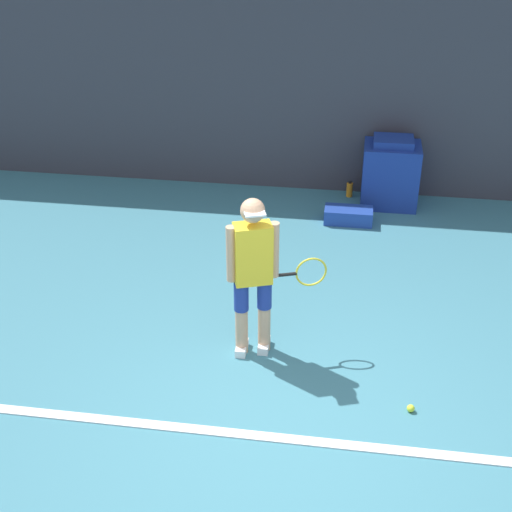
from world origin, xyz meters
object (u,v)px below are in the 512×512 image
at_px(covered_chair, 390,173).
at_px(equipment_bag, 348,215).
at_px(tennis_player, 254,271).
at_px(tennis_ball, 411,408).
at_px(water_bottle, 349,189).

bearing_deg(covered_chair, equipment_bag, -128.76).
xyz_separation_m(tennis_player, tennis_ball, (1.47, -0.67, -0.86)).
bearing_deg(tennis_player, tennis_ball, -44.05).
height_order(tennis_player, equipment_bag, tennis_player).
bearing_deg(tennis_player, equipment_bag, 55.05).
xyz_separation_m(equipment_bag, water_bottle, (-0.01, 0.82, 0.01)).
relative_size(covered_chair, water_bottle, 4.26).
height_order(tennis_ball, covered_chair, covered_chair).
relative_size(covered_chair, equipment_bag, 1.53).
bearing_deg(tennis_ball, water_bottle, 98.71).
relative_size(tennis_ball, equipment_bag, 0.11).
bearing_deg(covered_chair, water_bottle, 162.32).
bearing_deg(water_bottle, covered_chair, -17.68).
xyz_separation_m(covered_chair, water_bottle, (-0.53, 0.17, -0.35)).
bearing_deg(equipment_bag, tennis_ball, -79.54).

